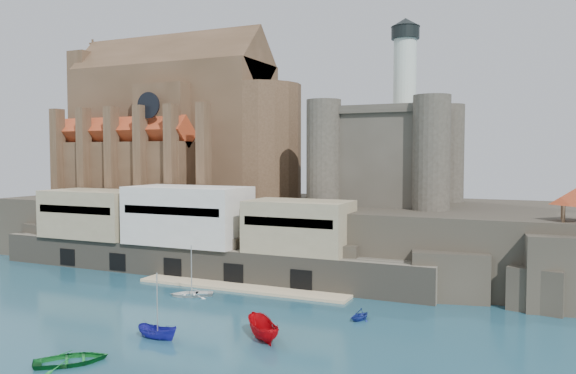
# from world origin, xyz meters

# --- Properties ---
(ground) EXTENTS (300.00, 300.00, 0.00)m
(ground) POSITION_xyz_m (0.00, 0.00, 0.00)
(ground) COLOR navy
(ground) RESTS_ON ground
(promontory) EXTENTS (100.00, 36.00, 10.00)m
(promontory) POSITION_xyz_m (-0.19, 39.37, 4.92)
(promontory) COLOR #2A261F
(promontory) RESTS_ON ground
(quay) EXTENTS (70.00, 12.00, 13.05)m
(quay) POSITION_xyz_m (-10.19, 23.07, 6.07)
(quay) COLOR #665F51
(quay) RESTS_ON ground
(church) EXTENTS (47.00, 25.93, 30.51)m
(church) POSITION_xyz_m (-24.13, 41.85, 22.13)
(church) COLOR #4D3623
(church) RESTS_ON promontory
(castle_keep) EXTENTS (21.20, 21.20, 29.30)m
(castle_keep) POSITION_xyz_m (16.08, 41.08, 18.31)
(castle_keep) COLOR #403C32
(castle_keep) RESTS_ON promontory
(boat_2) EXTENTS (1.77, 1.73, 4.47)m
(boat_2) POSITION_xyz_m (4.39, -3.10, 0.00)
(boat_2) COLOR #21209A
(boat_2) RESTS_ON ground
(boat_3) EXTENTS (3.93, 3.96, 6.06)m
(boat_3) POSITION_xyz_m (1.66, -11.36, 0.00)
(boat_3) COLOR #147B2D
(boat_3) RESTS_ON ground
(boat_5) EXTENTS (3.16, 3.16, 5.87)m
(boat_5) POSITION_xyz_m (13.63, 1.04, 0.00)
(boat_5) COLOR #BC050D
(boat_5) RESTS_ON ground
(boat_6) EXTENTS (2.92, 3.87, 5.38)m
(boat_6) POSITION_xyz_m (-1.87, 12.14, 0.00)
(boat_6) COLOR white
(boat_6) RESTS_ON ground
(boat_7) EXTENTS (2.96, 2.26, 3.03)m
(boat_7) POSITION_xyz_m (20.44, 10.86, 0.00)
(boat_7) COLOR navy
(boat_7) RESTS_ON ground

